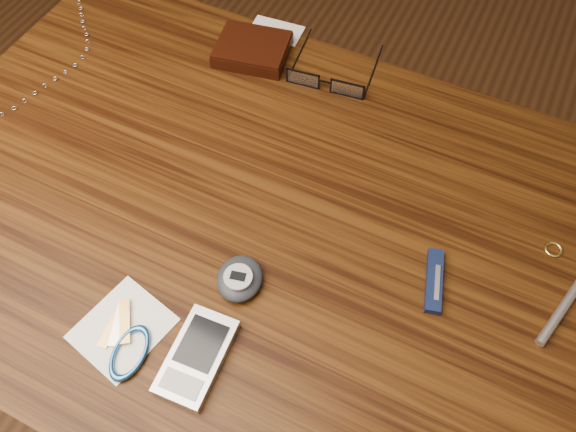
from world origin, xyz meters
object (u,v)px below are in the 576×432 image
Objects in this scene: pedometer at (240,278)px; notepad_keys at (126,341)px; wallet_and_card at (253,49)px; pda_phone at (197,356)px; pocket_knife at (434,281)px; silver_pen at (572,294)px; desk at (249,246)px; eyeglasses at (326,81)px.

pedometer is 0.63× the size of notepad_keys.
wallet_and_card reaches higher than pda_phone.
pocket_knife is at bearing 37.54° from notepad_keys.
wallet_and_card is 0.59m from silver_pen.
pocket_knife is (0.22, 0.11, -0.01)m from pedometer.
pedometer reaches higher than pda_phone.
silver_pen is at bearing 35.77° from pda_phone.
desk is 8.76× the size of pda_phone.
eyeglasses is at bearing -6.38° from wallet_and_card.
eyeglasses reaches higher than desk.
wallet_and_card is 0.51m from pda_phone.
eyeglasses is 0.48m from notepad_keys.
pda_phone is (0.04, -0.46, -0.00)m from eyeglasses.
pda_phone is (0.05, -0.21, 0.11)m from desk.
silver_pen is (0.41, -0.19, -0.01)m from eyeglasses.
desk is 6.41× the size of wallet_and_card.
pocket_knife is (0.21, 0.21, -0.00)m from pda_phone.
pda_phone reaches higher than pocket_knife.
eyeglasses is at bearing 95.22° from pda_phone.
silver_pen is at bearing 8.40° from desk.
desk is 0.16m from pedometer.
notepad_keys is at bearing -123.65° from pedometer.
notepad_keys is at bearing -79.35° from wallet_and_card.
pocket_knife is at bearing -160.26° from silver_pen.
pedometer is 0.87× the size of pocket_knife.
pda_phone is (0.18, -0.48, -0.00)m from wallet_and_card.
pedometer is 0.53× the size of silver_pen.
notepad_keys is (-0.09, -0.02, -0.00)m from pda_phone.
wallet_and_card is at bearing 173.62° from eyeglasses.
notepad_keys is (-0.08, -0.13, -0.01)m from pedometer.
notepad_keys is at bearing -142.46° from pocket_knife.
desk is at bearing -171.60° from silver_pen.
pocket_knife is (0.39, -0.27, -0.01)m from wallet_and_card.
pocket_knife is (0.26, 0.01, 0.11)m from desk.
notepad_keys is 0.84× the size of silver_pen.
pda_phone is 0.80× the size of silver_pen.
pda_phone is at bearing -76.67° from desk.
pedometer is at bearing 91.01° from pda_phone.
notepad_keys is (-0.04, -0.22, 0.11)m from desk.
silver_pen is at bearing 19.74° from pocket_knife.
notepad_keys is at bearing -99.24° from desk.
pda_phone is 0.09m from notepad_keys.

